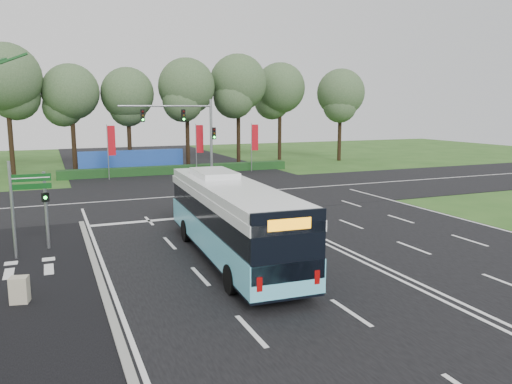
% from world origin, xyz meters
% --- Properties ---
extents(ground, '(120.00, 120.00, 0.00)m').
position_xyz_m(ground, '(0.00, 0.00, 0.00)').
color(ground, '#2A521B').
rests_on(ground, ground).
extents(road_main, '(20.00, 120.00, 0.04)m').
position_xyz_m(road_main, '(0.00, 0.00, 0.02)').
color(road_main, black).
rests_on(road_main, ground).
extents(road_cross, '(120.00, 14.00, 0.05)m').
position_xyz_m(road_cross, '(0.00, 12.00, 0.03)').
color(road_cross, black).
rests_on(road_cross, ground).
extents(bike_path, '(5.00, 18.00, 0.06)m').
position_xyz_m(bike_path, '(-12.50, -3.00, 0.03)').
color(bike_path, black).
rests_on(bike_path, ground).
extents(kerb_strip, '(0.25, 18.00, 0.12)m').
position_xyz_m(kerb_strip, '(-10.10, -3.00, 0.06)').
color(kerb_strip, gray).
rests_on(kerb_strip, ground).
extents(city_bus, '(3.08, 12.12, 3.45)m').
position_xyz_m(city_bus, '(-4.77, -3.30, 1.74)').
color(city_bus, '#69D7F3').
rests_on(city_bus, ground).
extents(pedestrian_signal, '(0.33, 0.42, 3.50)m').
position_xyz_m(pedestrian_signal, '(-11.77, 1.16, 1.91)').
color(pedestrian_signal, gray).
rests_on(pedestrian_signal, ground).
extents(street_sign, '(1.61, 0.13, 4.12)m').
position_xyz_m(street_sign, '(-12.69, 0.09, 2.59)').
color(street_sign, gray).
rests_on(street_sign, ground).
extents(utility_cabinet, '(0.63, 0.56, 0.91)m').
position_xyz_m(utility_cabinet, '(-12.67, -5.25, 0.46)').
color(utility_cabinet, '#B6AC92').
rests_on(utility_cabinet, ground).
extents(banner_flag_left, '(0.71, 0.12, 4.83)m').
position_xyz_m(banner_flag_left, '(-6.46, 22.68, 3.14)').
color(banner_flag_left, gray).
rests_on(banner_flag_left, ground).
extents(banner_flag_mid, '(0.67, 0.29, 4.79)m').
position_xyz_m(banner_flag_mid, '(1.43, 22.52, 3.12)').
color(banner_flag_mid, gray).
rests_on(banner_flag_mid, ground).
extents(banner_flag_right, '(0.68, 0.24, 4.74)m').
position_xyz_m(banner_flag_right, '(7.27, 23.24, 3.09)').
color(banner_flag_right, gray).
rests_on(banner_flag_right, ground).
extents(traffic_light_gantry, '(8.41, 0.28, 7.00)m').
position_xyz_m(traffic_light_gantry, '(0.21, 20.50, 4.66)').
color(traffic_light_gantry, gray).
rests_on(traffic_light_gantry, ground).
extents(hedge, '(22.00, 1.20, 0.80)m').
position_xyz_m(hedge, '(0.00, 24.50, 0.40)').
color(hedge, '#153916').
rests_on(hedge, ground).
extents(blue_hoarding, '(10.00, 0.30, 2.20)m').
position_xyz_m(blue_hoarding, '(-4.00, 27.00, 1.10)').
color(blue_hoarding, '#1F47A7').
rests_on(blue_hoarding, ground).
extents(eucalyptus_row, '(46.89, 9.40, 12.15)m').
position_xyz_m(eucalyptus_row, '(0.48, 30.59, 8.32)').
color(eucalyptus_row, black).
rests_on(eucalyptus_row, ground).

